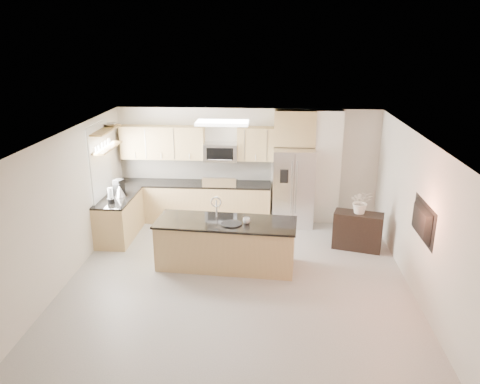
# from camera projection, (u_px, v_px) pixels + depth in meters

# --- Properties ---
(floor) EXTENTS (6.50, 6.50, 0.00)m
(floor) POSITION_uv_depth(u_px,v_px,m) (237.00, 283.00, 8.24)
(floor) COLOR #ADABA4
(floor) RESTS_ON ground
(ceiling) EXTENTS (6.00, 6.50, 0.02)m
(ceiling) POSITION_uv_depth(u_px,v_px,m) (237.00, 138.00, 7.41)
(ceiling) COLOR white
(ceiling) RESTS_ON wall_back
(wall_back) EXTENTS (6.00, 0.02, 2.60)m
(wall_back) POSITION_uv_depth(u_px,v_px,m) (247.00, 164.00, 10.90)
(wall_back) COLOR beige
(wall_back) RESTS_ON floor
(wall_front) EXTENTS (6.00, 0.02, 2.60)m
(wall_front) POSITION_uv_depth(u_px,v_px,m) (213.00, 331.00, 4.75)
(wall_front) COLOR beige
(wall_front) RESTS_ON floor
(wall_left) EXTENTS (0.02, 6.50, 2.60)m
(wall_left) POSITION_uv_depth(u_px,v_px,m) (63.00, 210.00, 8.02)
(wall_left) COLOR beige
(wall_left) RESTS_ON floor
(wall_right) EXTENTS (0.02, 6.50, 2.60)m
(wall_right) POSITION_uv_depth(u_px,v_px,m) (420.00, 219.00, 7.63)
(wall_right) COLOR beige
(wall_right) RESTS_ON floor
(back_counter) EXTENTS (3.55, 0.66, 1.44)m
(back_counter) POSITION_uv_depth(u_px,v_px,m) (194.00, 201.00, 10.94)
(back_counter) COLOR tan
(back_counter) RESTS_ON floor
(left_counter) EXTENTS (0.66, 1.50, 0.92)m
(left_counter) POSITION_uv_depth(u_px,v_px,m) (119.00, 217.00, 10.02)
(left_counter) COLOR tan
(left_counter) RESTS_ON floor
(range) EXTENTS (0.76, 0.64, 1.14)m
(range) POSITION_uv_depth(u_px,v_px,m) (221.00, 202.00, 10.89)
(range) COLOR black
(range) RESTS_ON floor
(upper_cabinets) EXTENTS (3.50, 0.33, 0.75)m
(upper_cabinets) POSITION_uv_depth(u_px,v_px,m) (190.00, 143.00, 10.66)
(upper_cabinets) COLOR tan
(upper_cabinets) RESTS_ON wall_back
(microwave) EXTENTS (0.76, 0.40, 0.40)m
(microwave) POSITION_uv_depth(u_px,v_px,m) (221.00, 152.00, 10.64)
(microwave) COLOR silver
(microwave) RESTS_ON upper_cabinets
(refrigerator) EXTENTS (0.92, 0.78, 1.78)m
(refrigerator) POSITION_uv_depth(u_px,v_px,m) (293.00, 187.00, 10.60)
(refrigerator) COLOR silver
(refrigerator) RESTS_ON floor
(partition_column) EXTENTS (0.60, 0.30, 2.60)m
(partition_column) POSITION_uv_depth(u_px,v_px,m) (327.00, 167.00, 10.64)
(partition_column) COLOR white
(partition_column) RESTS_ON floor
(window) EXTENTS (0.04, 1.15, 1.65)m
(window) POSITION_uv_depth(u_px,v_px,m) (100.00, 163.00, 9.66)
(window) COLOR white
(window) RESTS_ON wall_left
(shelf_lower) EXTENTS (0.30, 1.20, 0.04)m
(shelf_lower) POSITION_uv_depth(u_px,v_px,m) (107.00, 148.00, 9.65)
(shelf_lower) COLOR brown
(shelf_lower) RESTS_ON wall_left
(shelf_upper) EXTENTS (0.30, 1.20, 0.04)m
(shelf_upper) POSITION_uv_depth(u_px,v_px,m) (105.00, 130.00, 9.53)
(shelf_upper) COLOR brown
(shelf_upper) RESTS_ON wall_left
(ceiling_fixture) EXTENTS (1.00, 0.50, 0.06)m
(ceiling_fixture) POSITION_uv_depth(u_px,v_px,m) (222.00, 123.00, 8.96)
(ceiling_fixture) COLOR white
(ceiling_fixture) RESTS_ON ceiling
(island) EXTENTS (2.65, 1.12, 1.32)m
(island) POSITION_uv_depth(u_px,v_px,m) (226.00, 244.00, 8.75)
(island) COLOR tan
(island) RESTS_ON floor
(credenza) EXTENTS (1.04, 0.64, 0.77)m
(credenza) POSITION_uv_depth(u_px,v_px,m) (358.00, 231.00, 9.48)
(credenza) COLOR black
(credenza) RESTS_ON floor
(cup) EXTENTS (0.17, 0.17, 0.11)m
(cup) POSITION_uv_depth(u_px,v_px,m) (246.00, 221.00, 8.51)
(cup) COLOR white
(cup) RESTS_ON island
(platter) EXTENTS (0.39, 0.39, 0.02)m
(platter) POSITION_uv_depth(u_px,v_px,m) (232.00, 224.00, 8.47)
(platter) COLOR black
(platter) RESTS_ON island
(blender) EXTENTS (0.14, 0.14, 0.33)m
(blender) POSITION_uv_depth(u_px,v_px,m) (111.00, 196.00, 9.45)
(blender) COLOR black
(blender) RESTS_ON left_counter
(kettle) EXTENTS (0.22, 0.22, 0.27)m
(kettle) POSITION_uv_depth(u_px,v_px,m) (120.00, 191.00, 9.85)
(kettle) COLOR silver
(kettle) RESTS_ON left_counter
(coffee_maker) EXTENTS (0.23, 0.25, 0.31)m
(coffee_maker) POSITION_uv_depth(u_px,v_px,m) (119.00, 187.00, 9.99)
(coffee_maker) COLOR black
(coffee_maker) RESTS_ON left_counter
(bowl) EXTENTS (0.39, 0.39, 0.08)m
(bowl) POSITION_uv_depth(u_px,v_px,m) (110.00, 124.00, 9.82)
(bowl) COLOR silver
(bowl) RESTS_ON shelf_upper
(flower_vase) EXTENTS (0.66, 0.58, 0.72)m
(flower_vase) POSITION_uv_depth(u_px,v_px,m) (361.00, 196.00, 9.25)
(flower_vase) COLOR silver
(flower_vase) RESTS_ON credenza
(television) EXTENTS (0.14, 1.08, 0.62)m
(television) POSITION_uv_depth(u_px,v_px,m) (418.00, 221.00, 7.43)
(television) COLOR black
(television) RESTS_ON wall_right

